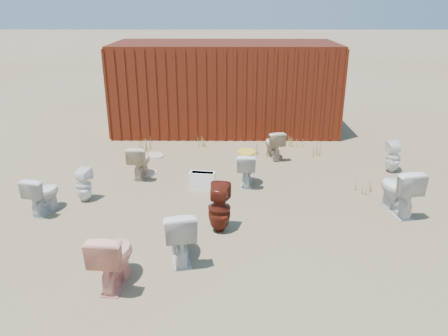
{
  "coord_description": "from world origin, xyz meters",
  "views": [
    {
      "loc": [
        0.05,
        -6.96,
        3.47
      ],
      "look_at": [
        0.0,
        0.6,
        0.55
      ],
      "focal_mm": 35.0,
      "sensor_mm": 36.0,
      "label": 1
    }
  ],
  "objects_px": {
    "toilet_front_a": "(43,194)",
    "toilet_back_beige_right": "(273,144)",
    "toilet_front_e": "(398,190)",
    "toilet_front_maroon": "(219,208)",
    "shipping_container": "(225,87)",
    "toilet_front_c": "(179,233)",
    "toilet_back_e": "(393,157)",
    "toilet_back_yellowlid": "(246,169)",
    "toilet_front_pink": "(113,257)",
    "loose_tank": "(202,181)",
    "toilet_back_a": "(83,185)",
    "toilet_back_beige_left": "(140,161)"
  },
  "relations": [
    {
      "from": "toilet_front_e",
      "to": "toilet_back_e",
      "type": "xyz_separation_m",
      "value": [
        0.6,
        1.92,
        -0.09
      ]
    },
    {
      "from": "toilet_front_pink",
      "to": "toilet_front_e",
      "type": "distance_m",
      "value": 4.87
    },
    {
      "from": "shipping_container",
      "to": "toilet_front_c",
      "type": "distance_m",
      "value": 6.85
    },
    {
      "from": "toilet_back_a",
      "to": "toilet_back_e",
      "type": "bearing_deg",
      "value": -149.82
    },
    {
      "from": "toilet_front_e",
      "to": "toilet_back_a",
      "type": "height_order",
      "value": "toilet_front_e"
    },
    {
      "from": "toilet_front_c",
      "to": "toilet_back_beige_right",
      "type": "bearing_deg",
      "value": -123.95
    },
    {
      "from": "toilet_front_e",
      "to": "toilet_front_maroon",
      "type": "bearing_deg",
      "value": 1.03
    },
    {
      "from": "toilet_front_a",
      "to": "loose_tank",
      "type": "relative_size",
      "value": 1.37
    },
    {
      "from": "toilet_back_a",
      "to": "toilet_back_yellowlid",
      "type": "distance_m",
      "value": 3.1
    },
    {
      "from": "toilet_front_c",
      "to": "toilet_back_beige_right",
      "type": "height_order",
      "value": "toilet_front_c"
    },
    {
      "from": "toilet_front_pink",
      "to": "toilet_back_beige_right",
      "type": "relative_size",
      "value": 1.17
    },
    {
      "from": "shipping_container",
      "to": "toilet_back_yellowlid",
      "type": "xyz_separation_m",
      "value": [
        0.44,
        -4.09,
        -0.86
      ]
    },
    {
      "from": "toilet_front_pink",
      "to": "toilet_back_yellowlid",
      "type": "bearing_deg",
      "value": -114.47
    },
    {
      "from": "shipping_container",
      "to": "toilet_front_a",
      "type": "xyz_separation_m",
      "value": [
        -3.12,
        -5.32,
        -0.86
      ]
    },
    {
      "from": "toilet_front_a",
      "to": "toilet_back_beige_right",
      "type": "relative_size",
      "value": 1.0
    },
    {
      "from": "toilet_front_c",
      "to": "toilet_back_beige_left",
      "type": "relative_size",
      "value": 1.14
    },
    {
      "from": "toilet_front_a",
      "to": "toilet_front_pink",
      "type": "distance_m",
      "value": 2.68
    },
    {
      "from": "toilet_front_pink",
      "to": "toilet_back_beige_right",
      "type": "xyz_separation_m",
      "value": [
        2.54,
        4.85,
        -0.06
      ]
    },
    {
      "from": "shipping_container",
      "to": "toilet_front_a",
      "type": "height_order",
      "value": "shipping_container"
    },
    {
      "from": "toilet_front_c",
      "to": "toilet_back_beige_left",
      "type": "bearing_deg",
      "value": -81.28
    },
    {
      "from": "toilet_back_a",
      "to": "toilet_back_beige_left",
      "type": "bearing_deg",
      "value": -108.36
    },
    {
      "from": "toilet_back_e",
      "to": "toilet_back_yellowlid",
      "type": "bearing_deg",
      "value": 12.53
    },
    {
      "from": "toilet_front_maroon",
      "to": "toilet_back_beige_right",
      "type": "relative_size",
      "value": 1.17
    },
    {
      "from": "toilet_front_pink",
      "to": "toilet_back_yellowlid",
      "type": "distance_m",
      "value": 3.76
    },
    {
      "from": "toilet_front_pink",
      "to": "toilet_front_maroon",
      "type": "xyz_separation_m",
      "value": [
        1.34,
        1.4,
        -0.0
      ]
    },
    {
      "from": "toilet_front_c",
      "to": "toilet_front_e",
      "type": "distance_m",
      "value": 3.91
    },
    {
      "from": "toilet_front_pink",
      "to": "loose_tank",
      "type": "bearing_deg",
      "value": -102.99
    },
    {
      "from": "toilet_front_pink",
      "to": "toilet_back_e",
      "type": "bearing_deg",
      "value": -136.55
    },
    {
      "from": "toilet_back_a",
      "to": "toilet_back_beige_left",
      "type": "xyz_separation_m",
      "value": [
        0.81,
        1.17,
        0.04
      ]
    },
    {
      "from": "toilet_front_c",
      "to": "loose_tank",
      "type": "bearing_deg",
      "value": -106.1
    },
    {
      "from": "toilet_back_beige_right",
      "to": "toilet_front_maroon",
      "type": "bearing_deg",
      "value": 57.64
    },
    {
      "from": "shipping_container",
      "to": "toilet_front_a",
      "type": "distance_m",
      "value": 6.23
    },
    {
      "from": "toilet_front_pink",
      "to": "toilet_back_yellowlid",
      "type": "relative_size",
      "value": 1.17
    },
    {
      "from": "toilet_back_yellowlid",
      "to": "toilet_front_e",
      "type": "bearing_deg",
      "value": 157.98
    },
    {
      "from": "toilet_back_a",
      "to": "loose_tank",
      "type": "xyz_separation_m",
      "value": [
        2.14,
        0.55,
        -0.14
      ]
    },
    {
      "from": "toilet_front_pink",
      "to": "toilet_back_yellowlid",
      "type": "xyz_separation_m",
      "value": [
        1.84,
        3.28,
        -0.06
      ]
    },
    {
      "from": "toilet_back_yellowlid",
      "to": "loose_tank",
      "type": "height_order",
      "value": "toilet_back_yellowlid"
    },
    {
      "from": "toilet_front_maroon",
      "to": "loose_tank",
      "type": "height_order",
      "value": "toilet_front_maroon"
    },
    {
      "from": "toilet_front_c",
      "to": "toilet_back_yellowlid",
      "type": "distance_m",
      "value": 2.88
    },
    {
      "from": "toilet_back_e",
      "to": "loose_tank",
      "type": "xyz_separation_m",
      "value": [
        -4.02,
        -0.94,
        -0.16
      ]
    },
    {
      "from": "toilet_front_pink",
      "to": "toilet_back_e",
      "type": "relative_size",
      "value": 1.18
    },
    {
      "from": "toilet_front_pink",
      "to": "toilet_back_a",
      "type": "distance_m",
      "value": 2.76
    },
    {
      "from": "toilet_back_yellowlid",
      "to": "toilet_front_pink",
      "type": "bearing_deg",
      "value": 63.91
    },
    {
      "from": "toilet_front_pink",
      "to": "toilet_back_a",
      "type": "xyz_separation_m",
      "value": [
        -1.16,
        2.5,
        -0.08
      ]
    },
    {
      "from": "toilet_front_a",
      "to": "toilet_front_e",
      "type": "bearing_deg",
      "value": -164.78
    },
    {
      "from": "loose_tank",
      "to": "toilet_back_a",
      "type": "bearing_deg",
      "value": -156.58
    },
    {
      "from": "toilet_front_pink",
      "to": "toilet_front_maroon",
      "type": "height_order",
      "value": "toilet_front_pink"
    },
    {
      "from": "toilet_front_a",
      "to": "toilet_back_yellowlid",
      "type": "relative_size",
      "value": 1.0
    },
    {
      "from": "toilet_back_a",
      "to": "toilet_back_beige_right",
      "type": "distance_m",
      "value": 4.38
    },
    {
      "from": "toilet_front_maroon",
      "to": "toilet_front_e",
      "type": "relative_size",
      "value": 0.94
    }
  ]
}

